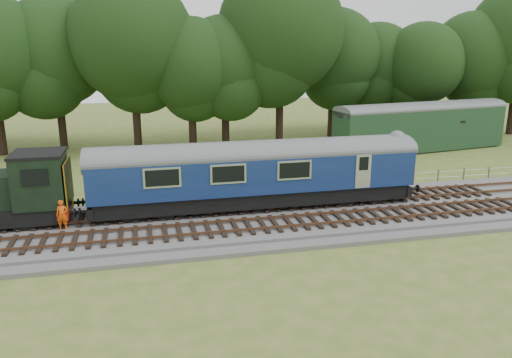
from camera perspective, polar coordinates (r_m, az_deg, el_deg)
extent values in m
plane|color=#4B6625|center=(26.73, -4.48, -5.23)|extent=(120.00, 120.00, 0.00)
cube|color=#4C4C4F|center=(26.67, -4.49, -4.87)|extent=(70.00, 7.00, 0.35)
cube|color=brown|center=(27.20, -4.72, -3.77)|extent=(66.50, 0.07, 0.14)
cube|color=brown|center=(28.55, -5.15, -2.85)|extent=(66.50, 0.07, 0.14)
cube|color=brown|center=(24.42, -3.67, -6.01)|extent=(66.50, 0.07, 0.14)
cube|color=brown|center=(25.75, -4.20, -4.88)|extent=(66.50, 0.07, 0.14)
cube|color=black|center=(28.13, -0.02, -1.85)|extent=(17.46, 2.52, 0.85)
cube|color=navy|center=(27.74, -0.02, 0.97)|extent=(18.00, 2.80, 2.05)
cube|color=yellow|center=(31.09, 16.40, 1.19)|extent=(0.06, 2.74, 1.30)
cube|color=black|center=(30.06, 11.20, -1.42)|extent=(2.60, 2.00, 0.55)
cube|color=black|center=(27.52, -12.29, -3.04)|extent=(2.60, 2.00, 0.55)
cube|color=black|center=(27.50, -23.39, -0.07)|extent=(2.40, 2.55, 2.60)
cube|color=#AC220D|center=(27.74, -20.65, -3.11)|extent=(0.25, 2.60, 0.55)
cube|color=yellow|center=(27.34, -20.63, -0.31)|extent=(0.06, 2.55, 2.30)
imported|color=#FF540D|center=(26.52, -21.29, -3.85)|extent=(0.58, 0.39, 1.55)
cube|color=#1B3C25|center=(47.02, 18.35, 5.48)|extent=(16.90, 5.34, 3.75)
cube|color=#1B3C25|center=(50.45, 22.08, 4.91)|extent=(3.62, 3.62, 2.50)
cube|color=black|center=(50.25, 22.23, 6.42)|extent=(3.98, 3.98, 0.20)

